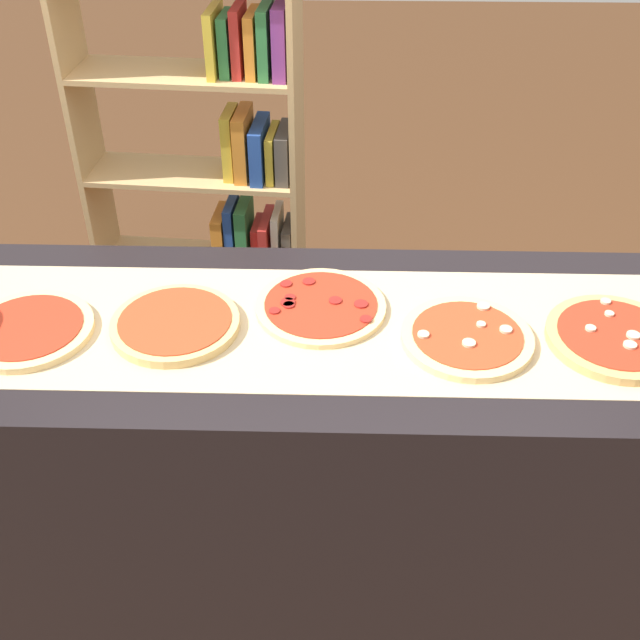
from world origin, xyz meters
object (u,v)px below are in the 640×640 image
Objects in this scene: pizza_pepperoni_2 at (321,306)px; pizza_plain_0 at (28,330)px; pizza_plain_1 at (175,324)px; pizza_mushroom_3 at (467,337)px; bookshelf at (225,190)px; pizza_mushroom_4 at (615,337)px.

pizza_plain_0 is at bearing -170.54° from pizza_pepperoni_2.
pizza_plain_1 is 0.95× the size of pizza_pepperoni_2.
pizza_pepperoni_2 is at bearing 14.03° from pizza_plain_1.
pizza_plain_0 is 0.99× the size of pizza_mushroom_3.
pizza_plain_0 is 1.18m from bookshelf.
pizza_plain_0 is 0.68m from pizza_pepperoni_2.
pizza_mushroom_4 is (0.33, 0.01, 0.00)m from pizza_mushroom_3.
pizza_plain_0 is at bearing -179.82° from pizza_mushroom_4.
pizza_plain_1 is at bearing 4.77° from pizza_plain_0.
pizza_plain_1 reaches higher than pizza_pepperoni_2.
pizza_plain_0 is at bearing 179.92° from pizza_mushroom_3.
pizza_pepperoni_2 is 0.35m from pizza_mushroom_3.
pizza_pepperoni_2 is at bearing 170.91° from pizza_mushroom_4.
pizza_mushroom_3 is at bearing -0.08° from pizza_plain_0.
pizza_mushroom_3 is 1.35m from bookshelf.
pizza_mushroom_4 is (1.00, -0.02, -0.00)m from pizza_plain_1.
pizza_plain_0 is 0.96× the size of pizza_mushroom_4.
bookshelf is at bearing 132.89° from pizza_mushroom_4.
pizza_mushroom_4 is (1.34, 0.00, 0.00)m from pizza_plain_0.
bookshelf is (0.30, 1.12, -0.23)m from pizza_plain_0.
pizza_pepperoni_2 is (0.33, 0.08, -0.00)m from pizza_plain_1.
bookshelf reaches higher than pizza_plain_1.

